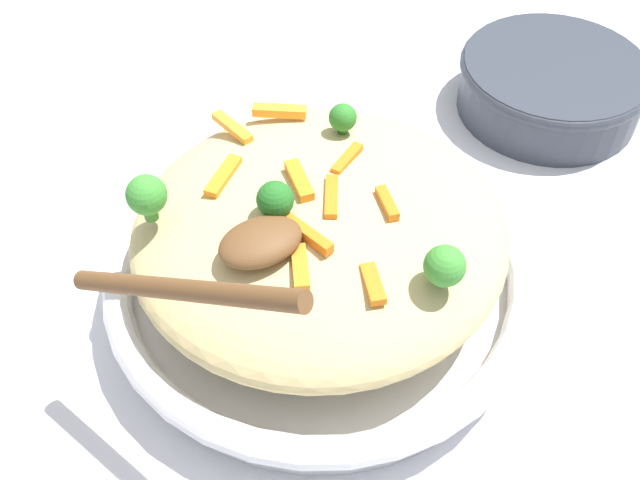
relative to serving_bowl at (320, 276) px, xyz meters
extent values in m
plane|color=silver|center=(0.00, 0.00, -0.03)|extent=(2.40, 2.40, 0.00)
cylinder|color=silver|center=(0.00, 0.00, -0.01)|extent=(0.30, 0.30, 0.03)
torus|color=silver|center=(0.00, 0.00, 0.01)|extent=(0.32, 0.32, 0.02)
torus|color=black|center=(0.00, 0.00, 0.02)|extent=(0.31, 0.31, 0.00)
ellipsoid|color=#D1BA7A|center=(0.00, 0.00, 0.05)|extent=(0.27, 0.26, 0.07)
cube|color=orange|center=(-0.01, 0.01, 0.09)|extent=(0.03, 0.04, 0.01)
cube|color=orange|center=(-0.04, 0.03, 0.09)|extent=(0.01, 0.03, 0.01)
cube|color=orange|center=(0.05, -0.05, 0.08)|extent=(0.04, 0.03, 0.01)
cube|color=orange|center=(-0.04, -0.02, 0.09)|extent=(0.03, 0.02, 0.01)
cube|color=orange|center=(-0.02, -0.10, 0.08)|extent=(0.04, 0.03, 0.01)
cube|color=orange|center=(0.03, 0.03, 0.09)|extent=(0.02, 0.04, 0.01)
cube|color=orange|center=(0.01, 0.08, 0.08)|extent=(0.02, 0.03, 0.01)
cube|color=orange|center=(0.02, -0.10, 0.08)|extent=(0.02, 0.04, 0.01)
cube|color=orange|center=(0.01, -0.02, 0.09)|extent=(0.02, 0.04, 0.01)
cube|color=orange|center=(0.04, 0.05, 0.08)|extent=(0.02, 0.04, 0.01)
cylinder|color=#377928|center=(-0.03, 0.10, 0.08)|extent=(0.01, 0.01, 0.01)
sphere|color=#3D8E33|center=(-0.03, 0.10, 0.09)|extent=(0.03, 0.03, 0.03)
cylinder|color=#205B1C|center=(0.03, 0.00, 0.09)|extent=(0.01, 0.01, 0.01)
sphere|color=#236B23|center=(0.03, 0.00, 0.10)|extent=(0.03, 0.03, 0.03)
cylinder|color=#377928|center=(0.11, -0.04, 0.08)|extent=(0.01, 0.01, 0.01)
sphere|color=#3D8E33|center=(0.11, -0.04, 0.10)|extent=(0.03, 0.03, 0.03)
cylinder|color=#296820|center=(-0.05, -0.06, 0.08)|extent=(0.01, 0.01, 0.01)
sphere|color=#2D7A28|center=(-0.05, -0.06, 0.09)|extent=(0.02, 0.02, 0.02)
ellipsoid|color=brown|center=(0.06, 0.02, 0.09)|extent=(0.06, 0.04, 0.02)
cylinder|color=brown|center=(0.12, 0.06, 0.13)|extent=(0.10, 0.14, 0.09)
cylinder|color=#333842|center=(-0.31, -0.10, 0.00)|extent=(0.18, 0.18, 0.06)
torus|color=#333842|center=(-0.31, -0.10, 0.02)|extent=(0.18, 0.18, 0.01)
camera|label=1|loc=(0.18, 0.32, 0.44)|focal=41.91mm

